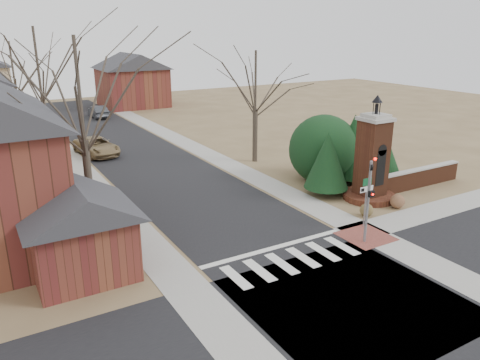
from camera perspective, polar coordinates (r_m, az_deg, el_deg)
ground at (r=21.37m, az=7.70°, el=-10.59°), size 120.00×120.00×0.00m
main_street at (r=39.78m, az=-12.08°, el=2.83°), size 8.00×70.00×0.01m
cross_street at (r=19.44m, az=13.28°, el=-14.06°), size 120.00×8.00×0.01m
crosswalk_zone at (r=21.92m, az=6.41°, el=-9.73°), size 8.00×2.20×0.02m
stop_bar at (r=23.00m, az=4.16°, el=-8.26°), size 8.00×0.35×0.02m
sidewalk_right_main at (r=41.63m, az=-5.30°, el=3.83°), size 2.00×60.00×0.02m
sidewalk_left at (r=38.56m, az=-19.40°, el=1.71°), size 2.00×60.00×0.02m
curb_apron at (r=24.97m, az=15.08°, el=-6.66°), size 2.40×2.40×0.02m
traffic_signal_pole at (r=23.41m, az=15.45°, el=-1.57°), size 0.28×0.41×4.50m
sign_post at (r=25.42m, az=15.13°, el=-1.50°), size 0.90×0.07×2.75m
brick_gate_monument at (r=29.70m, az=15.74°, el=1.70°), size 3.20×3.20×6.47m
brick_garden_wall at (r=33.41m, az=20.92°, el=0.27°), size 7.50×0.50×1.30m
garage_left at (r=20.94m, az=-19.04°, el=-5.31°), size 4.80×4.80×4.29m
house_distant_right at (r=65.98m, az=-13.05°, el=11.92°), size 8.80×8.80×7.30m
evergreen_near at (r=29.84m, az=10.60°, el=2.42°), size 2.80×2.80×4.10m
evergreen_mid at (r=32.80m, az=13.65°, el=4.17°), size 3.40×3.40×4.70m
evergreen_far at (r=33.70m, az=17.20°, el=3.00°), size 2.40×2.40×3.30m
evergreen_mass at (r=32.79m, az=10.16°, el=4.04°), size 4.80×4.80×4.80m
bare_tree_0 at (r=24.21m, az=-19.11°, el=11.19°), size 8.05×8.05×11.15m
bare_tree_1 at (r=36.97m, az=-23.51°, el=13.28°), size 8.40×8.40×11.64m
bare_tree_2 at (r=49.88m, az=-26.04°, el=12.66°), size 7.35×7.35×10.19m
bare_tree_3 at (r=36.36m, az=1.92°, el=12.53°), size 7.00×7.00×9.70m
pickup_truck at (r=41.09m, az=-17.09°, el=3.96°), size 3.20×5.62×1.48m
distant_car at (r=58.55m, az=-16.90°, el=7.99°), size 1.55×4.37×1.44m
dry_shrub_left at (r=27.44m, az=15.16°, el=-3.55°), size 0.75×0.75×0.75m
dry_shrub_right at (r=29.18m, az=18.64°, el=-2.48°), size 0.85×0.85×0.85m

